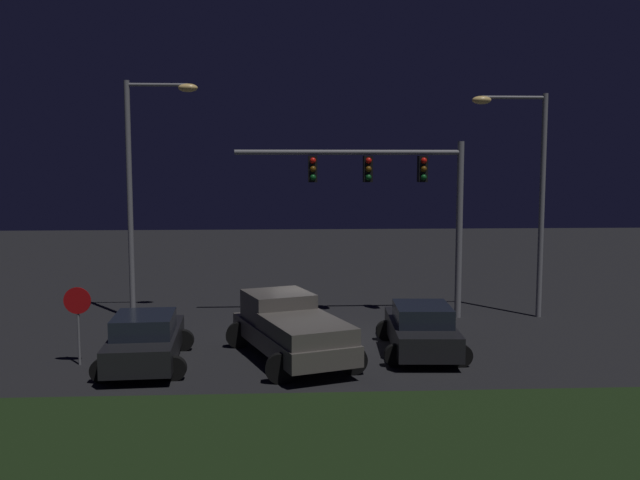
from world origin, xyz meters
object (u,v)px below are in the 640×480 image
Objects in this scene: pickup_truck at (290,325)px; car_sedan_far at (145,340)px; car_sedan at (421,329)px; traffic_signal_gantry at (394,186)px; street_lamp_right at (528,178)px; stop_sign at (78,311)px; street_lamp_left at (143,172)px.

car_sedan_far is at bearing 77.91° from pickup_truck.
traffic_signal_gantry is (-0.09, 4.90, 4.16)m from car_sedan.
street_lamp_right is at bearing -0.92° from traffic_signal_gantry.
stop_sign is at bearing -150.09° from traffic_signal_gantry.
traffic_signal_gantry is at bearing -57.13° from car_sedan_far.
traffic_signal_gantry is at bearing -2.06° from street_lamp_left.
street_lamp_left is at bearing 63.61° from car_sedan.
traffic_signal_gantry is at bearing -55.55° from pickup_truck.
stop_sign is at bearing 73.65° from pickup_truck.
street_lamp_left is (-9.07, 0.33, 0.50)m from traffic_signal_gantry.
car_sedan is (3.95, 0.41, -0.26)m from pickup_truck.
street_lamp_left is at bearing 177.94° from traffic_signal_gantry.
car_sedan is 6.43m from traffic_signal_gantry.
pickup_truck reaches higher than car_sedan_far.
stop_sign is (-14.73, -5.57, -3.62)m from street_lamp_right.
street_lamp_left is 1.05× the size of street_lamp_right.
pickup_truck is at bearing 3.21° from stop_sign.
street_lamp_left reaches higher than car_sedan_far.
street_lamp_left reaches higher than street_lamp_right.
street_lamp_right reaches higher than pickup_truck.
stop_sign is at bearing -159.30° from street_lamp_right.
pickup_truck is at bearing -125.98° from traffic_signal_gantry.
street_lamp_left is at bearing 178.34° from street_lamp_right.
street_lamp_left is (-5.21, 5.64, 4.40)m from pickup_truck.
car_sedan is at bearing -103.67° from pickup_truck.
pickup_truck is 8.85m from street_lamp_left.
car_sedan is at bearing -134.98° from street_lamp_right.
pickup_truck is 2.58× the size of stop_sign.
traffic_signal_gantry reaches higher than car_sedan.
pickup_truck is at bearing 99.21° from car_sedan.
car_sedan_far is 10.68m from traffic_signal_gantry.
street_lamp_left is 13.99m from street_lamp_right.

